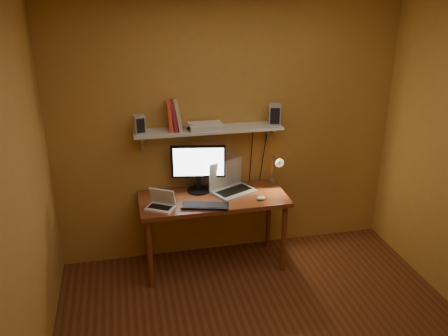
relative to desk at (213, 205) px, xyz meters
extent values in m
cube|color=#A26731|center=(0.22, 0.33, 0.64)|extent=(3.40, 0.02, 2.60)
cube|color=#A26731|center=(-1.49, -1.28, 0.64)|extent=(0.02, 3.20, 2.60)
cube|color=brown|center=(0.00, 0.00, 0.07)|extent=(1.40, 0.60, 0.04)
cylinder|color=brown|center=(-0.64, -0.24, -0.31)|extent=(0.05, 0.05, 0.71)
cylinder|color=brown|center=(0.64, -0.24, -0.31)|extent=(0.05, 0.05, 0.71)
cylinder|color=brown|center=(-0.64, 0.24, -0.31)|extent=(0.05, 0.05, 0.71)
cylinder|color=brown|center=(0.64, 0.24, -0.31)|extent=(0.05, 0.05, 0.71)
cube|color=silver|center=(0.00, 0.19, 0.70)|extent=(1.40, 0.25, 0.02)
cube|color=silver|center=(-0.62, 0.30, 0.60)|extent=(0.03, 0.03, 0.18)
cube|color=silver|center=(0.62, 0.30, 0.60)|extent=(0.03, 0.03, 0.18)
cylinder|color=black|center=(-0.11, 0.17, 0.09)|extent=(0.26, 0.26, 0.02)
cube|color=black|center=(-0.11, 0.17, 0.18)|extent=(0.06, 0.05, 0.16)
cube|color=black|center=(-0.11, 0.17, 0.39)|extent=(0.52, 0.12, 0.32)
cube|color=white|center=(-0.11, 0.15, 0.39)|extent=(0.47, 0.09, 0.28)
cube|color=#96999E|center=(0.21, 0.06, 0.10)|extent=(0.47, 0.42, 0.02)
cube|color=black|center=(0.21, 0.06, 0.11)|extent=(0.37, 0.28, 0.00)
cube|color=#96999E|center=(0.16, 0.18, 0.24)|extent=(0.37, 0.20, 0.28)
cube|color=#121137|center=(0.16, 0.18, 0.24)|extent=(0.32, 0.17, 0.23)
cube|color=silver|center=(-0.52, -0.14, 0.10)|extent=(0.29, 0.27, 0.02)
cube|color=black|center=(-0.52, -0.14, 0.11)|extent=(0.22, 0.18, 0.00)
cube|color=silver|center=(-0.49, -0.09, 0.19)|extent=(0.24, 0.18, 0.16)
cube|color=black|center=(-0.49, -0.09, 0.19)|extent=(0.20, 0.15, 0.14)
cube|color=black|center=(-0.12, -0.19, 0.10)|extent=(0.45, 0.25, 0.02)
ellipsoid|color=silver|center=(0.43, -0.16, 0.10)|extent=(0.09, 0.06, 0.03)
cube|color=silver|center=(0.66, 0.24, 0.08)|extent=(0.05, 0.06, 0.08)
cylinder|color=silver|center=(0.66, 0.24, 0.23)|extent=(0.02, 0.02, 0.28)
cylinder|color=silver|center=(0.66, 0.16, 0.37)|extent=(0.01, 0.16, 0.01)
cone|color=silver|center=(0.66, 0.08, 0.37)|extent=(0.09, 0.09, 0.09)
sphere|color=#FFE0A5|center=(0.66, 0.06, 0.37)|extent=(0.04, 0.04, 0.04)
cube|color=#96999E|center=(-0.64, 0.18, 0.79)|extent=(0.11, 0.11, 0.17)
cube|color=#96999E|center=(0.64, 0.18, 0.81)|extent=(0.14, 0.14, 0.20)
cube|color=#E24425|center=(-0.36, 0.21, 0.85)|extent=(0.06, 0.19, 0.27)
cube|color=maroon|center=(-0.32, 0.21, 0.85)|extent=(0.07, 0.19, 0.27)
cube|color=#BEB592|center=(-0.28, 0.21, 0.85)|extent=(0.08, 0.19, 0.27)
cube|color=silver|center=(-0.21, 0.14, 0.74)|extent=(0.10, 0.06, 0.06)
cylinder|color=black|center=(-0.21, 0.13, 0.74)|extent=(0.04, 0.03, 0.04)
cube|color=silver|center=(-0.03, 0.18, 0.74)|extent=(0.32, 0.21, 0.05)
camera|label=1|loc=(-0.79, -4.00, 2.02)|focal=38.00mm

